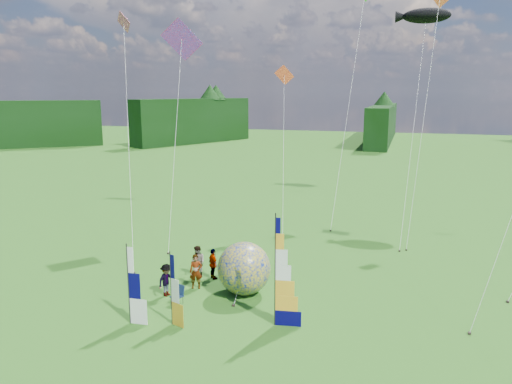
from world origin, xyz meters
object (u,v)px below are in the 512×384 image
(spectator_a, at_px, (196,272))
(spectator_d, at_px, (213,264))
(spectator_b, at_px, (198,262))
(spectator_c, at_px, (167,280))
(camp_chair, at_px, (177,295))
(side_banner_far, at_px, (128,285))
(bol_inflatable, at_px, (244,268))
(feather_banner_main, at_px, (275,272))
(side_banner_left, at_px, (171,290))
(kite_whale, at_px, (415,107))

(spectator_a, height_order, spectator_d, spectator_a)
(spectator_b, bearing_deg, spectator_a, -42.16)
(spectator_c, height_order, camp_chair, spectator_c)
(side_banner_far, bearing_deg, bol_inflatable, 47.79)
(side_banner_far, bearing_deg, feather_banner_main, 12.55)
(camp_chair, bearing_deg, bol_inflatable, 58.26)
(side_banner_far, distance_m, bol_inflatable, 5.92)
(feather_banner_main, distance_m, spectator_c, 6.35)
(camp_chair, bearing_deg, spectator_b, 116.00)
(bol_inflatable, relative_size, spectator_b, 1.50)
(spectator_d, bearing_deg, side_banner_far, 121.44)
(spectator_a, distance_m, spectator_b, 1.51)
(camp_chair, bearing_deg, side_banner_left, -51.03)
(spectator_b, relative_size, spectator_d, 1.04)
(side_banner_far, distance_m, spectator_b, 6.02)
(side_banner_far, xyz_separation_m, spectator_a, (1.15, 4.51, -0.85))
(feather_banner_main, height_order, kite_whale, kite_whale)
(spectator_a, bearing_deg, spectator_c, -146.34)
(side_banner_far, height_order, spectator_a, side_banner_far)
(bol_inflatable, xyz_separation_m, camp_chair, (-2.65, -2.19, -0.86))
(kite_whale, bearing_deg, camp_chair, -131.68)
(kite_whale, bearing_deg, feather_banner_main, -117.52)
(side_banner_left, xyz_separation_m, spectator_b, (-1.17, 5.47, -0.72))
(spectator_d, height_order, kite_whale, kite_whale)
(bol_inflatable, distance_m, spectator_c, 3.88)
(spectator_c, bearing_deg, camp_chair, -113.50)
(spectator_b, xyz_separation_m, spectator_c, (-0.49, -2.72, -0.07))
(side_banner_left, distance_m, spectator_b, 5.64)
(spectator_a, relative_size, spectator_d, 1.06)
(spectator_a, bearing_deg, kite_whale, 37.34)
(side_banner_left, distance_m, spectator_a, 4.17)
(feather_banner_main, xyz_separation_m, spectator_a, (-4.96, 2.81, -1.52))
(bol_inflatable, relative_size, camp_chair, 2.85)
(spectator_c, distance_m, kite_whale, 21.83)
(spectator_b, bearing_deg, bol_inflatable, 4.50)
(side_banner_far, distance_m, spectator_a, 4.73)
(side_banner_left, distance_m, camp_chair, 2.36)
(side_banner_left, relative_size, bol_inflatable, 1.21)
(side_banner_left, height_order, kite_whale, kite_whale)
(camp_chair, bearing_deg, spectator_d, 101.93)
(spectator_b, bearing_deg, side_banner_left, -49.96)
(side_banner_far, distance_m, kite_whale, 24.16)
(bol_inflatable, bearing_deg, side_banner_left, -115.10)
(side_banner_far, height_order, bol_inflatable, side_banner_far)
(side_banner_left, height_order, camp_chair, side_banner_left)
(camp_chair, bearing_deg, spectator_a, 107.12)
(spectator_b, relative_size, camp_chair, 1.90)
(side_banner_far, height_order, spectator_c, side_banner_far)
(side_banner_far, relative_size, bol_inflatable, 1.32)
(spectator_c, distance_m, camp_chair, 1.29)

